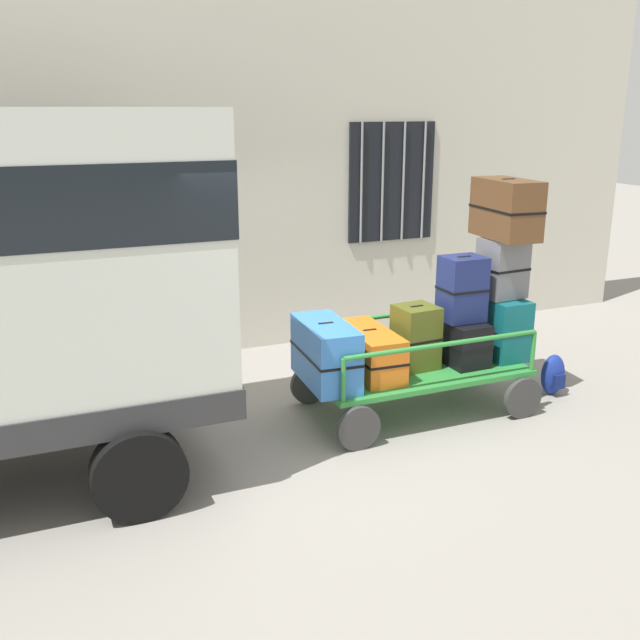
{
  "coord_description": "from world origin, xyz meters",
  "views": [
    {
      "loc": [
        -2.28,
        -5.86,
        2.93
      ],
      "look_at": [
        0.16,
        -0.04,
        1.06
      ],
      "focal_mm": 40.51,
      "sensor_mm": 36.0,
      "label": 1
    }
  ],
  "objects_px": {
    "suitcase_right_top": "(506,209)",
    "backpack": "(553,375)",
    "suitcase_left_bottom": "(326,353)",
    "suitcase_midleft_bottom": "(369,351)",
    "suitcase_center_bottom": "(416,337)",
    "suitcase_right_bottom": "(499,326)",
    "luggage_cart": "(414,375)",
    "suitcase_midright_middle": "(462,289)",
    "suitcase_right_middle": "(502,268)",
    "suitcase_midright_bottom": "(457,340)"
  },
  "relations": [
    {
      "from": "suitcase_left_bottom",
      "to": "suitcase_right_top",
      "type": "height_order",
      "value": "suitcase_right_top"
    },
    {
      "from": "suitcase_right_bottom",
      "to": "suitcase_midleft_bottom",
      "type": "bearing_deg",
      "value": 178.33
    },
    {
      "from": "suitcase_center_bottom",
      "to": "suitcase_right_middle",
      "type": "bearing_deg",
      "value": 0.09
    },
    {
      "from": "suitcase_midleft_bottom",
      "to": "backpack",
      "type": "relative_size",
      "value": 2.18
    },
    {
      "from": "suitcase_left_bottom",
      "to": "suitcase_midright_middle",
      "type": "distance_m",
      "value": 1.53
    },
    {
      "from": "suitcase_midleft_bottom",
      "to": "suitcase_right_bottom",
      "type": "distance_m",
      "value": 1.46
    },
    {
      "from": "suitcase_left_bottom",
      "to": "suitcase_center_bottom",
      "type": "bearing_deg",
      "value": 1.94
    },
    {
      "from": "luggage_cart",
      "to": "suitcase_center_bottom",
      "type": "bearing_deg",
      "value": 90.0
    },
    {
      "from": "suitcase_midright_middle",
      "to": "backpack",
      "type": "distance_m",
      "value": 1.48
    },
    {
      "from": "suitcase_right_bottom",
      "to": "suitcase_midright_middle",
      "type": "bearing_deg",
      "value": -177.69
    },
    {
      "from": "suitcase_center_bottom",
      "to": "suitcase_right_bottom",
      "type": "distance_m",
      "value": 0.97
    },
    {
      "from": "luggage_cart",
      "to": "suitcase_center_bottom",
      "type": "xyz_separation_m",
      "value": [
        -0.0,
        0.0,
        0.4
      ]
    },
    {
      "from": "luggage_cart",
      "to": "suitcase_midleft_bottom",
      "type": "height_order",
      "value": "suitcase_midleft_bottom"
    },
    {
      "from": "luggage_cart",
      "to": "suitcase_right_middle",
      "type": "distance_m",
      "value": 1.4
    },
    {
      "from": "luggage_cart",
      "to": "suitcase_right_top",
      "type": "height_order",
      "value": "suitcase_right_top"
    },
    {
      "from": "suitcase_right_top",
      "to": "backpack",
      "type": "height_order",
      "value": "suitcase_right_top"
    },
    {
      "from": "suitcase_midleft_bottom",
      "to": "backpack",
      "type": "bearing_deg",
      "value": -6.67
    },
    {
      "from": "luggage_cart",
      "to": "suitcase_center_bottom",
      "type": "height_order",
      "value": "suitcase_center_bottom"
    },
    {
      "from": "suitcase_right_middle",
      "to": "suitcase_left_bottom",
      "type": "bearing_deg",
      "value": -178.98
    },
    {
      "from": "suitcase_center_bottom",
      "to": "suitcase_midright_middle",
      "type": "relative_size",
      "value": 0.97
    },
    {
      "from": "suitcase_right_bottom",
      "to": "suitcase_right_middle",
      "type": "distance_m",
      "value": 0.61
    },
    {
      "from": "suitcase_right_middle",
      "to": "backpack",
      "type": "distance_m",
      "value": 1.32
    },
    {
      "from": "suitcase_right_top",
      "to": "suitcase_right_bottom",
      "type": "bearing_deg",
      "value": -90.0
    },
    {
      "from": "backpack",
      "to": "suitcase_center_bottom",
      "type": "bearing_deg",
      "value": 172.44
    },
    {
      "from": "suitcase_left_bottom",
      "to": "suitcase_midleft_bottom",
      "type": "relative_size",
      "value": 0.97
    },
    {
      "from": "suitcase_left_bottom",
      "to": "suitcase_right_bottom",
      "type": "xyz_separation_m",
      "value": [
        1.94,
        0.02,
        0.02
      ]
    },
    {
      "from": "suitcase_center_bottom",
      "to": "suitcase_right_bottom",
      "type": "relative_size",
      "value": 0.95
    },
    {
      "from": "suitcase_midleft_bottom",
      "to": "suitcase_midright_middle",
      "type": "relative_size",
      "value": 1.49
    },
    {
      "from": "suitcase_midright_middle",
      "to": "suitcase_right_bottom",
      "type": "relative_size",
      "value": 0.98
    },
    {
      "from": "suitcase_right_bottom",
      "to": "suitcase_right_top",
      "type": "bearing_deg",
      "value": 90.0
    },
    {
      "from": "suitcase_left_bottom",
      "to": "suitcase_center_bottom",
      "type": "height_order",
      "value": "suitcase_center_bottom"
    },
    {
      "from": "suitcase_midright_bottom",
      "to": "suitcase_center_bottom",
      "type": "bearing_deg",
      "value": -178.36
    },
    {
      "from": "luggage_cart",
      "to": "backpack",
      "type": "relative_size",
      "value": 4.97
    },
    {
      "from": "suitcase_right_bottom",
      "to": "backpack",
      "type": "relative_size",
      "value": 1.5
    },
    {
      "from": "luggage_cart",
      "to": "suitcase_right_top",
      "type": "relative_size",
      "value": 2.7
    },
    {
      "from": "luggage_cart",
      "to": "suitcase_midleft_bottom",
      "type": "distance_m",
      "value": 0.57
    },
    {
      "from": "suitcase_midleft_bottom",
      "to": "suitcase_right_middle",
      "type": "bearing_deg",
      "value": -1.19
    },
    {
      "from": "suitcase_midleft_bottom",
      "to": "backpack",
      "type": "height_order",
      "value": "suitcase_midleft_bottom"
    },
    {
      "from": "suitcase_right_bottom",
      "to": "backpack",
      "type": "xyz_separation_m",
      "value": [
        0.59,
        -0.2,
        -0.55
      ]
    },
    {
      "from": "suitcase_right_bottom",
      "to": "suitcase_center_bottom",
      "type": "bearing_deg",
      "value": 179.38
    },
    {
      "from": "suitcase_midright_bottom",
      "to": "suitcase_midright_middle",
      "type": "xyz_separation_m",
      "value": [
        0.0,
        -0.04,
        0.54
      ]
    },
    {
      "from": "suitcase_midright_bottom",
      "to": "suitcase_right_bottom",
      "type": "height_order",
      "value": "suitcase_right_bottom"
    },
    {
      "from": "luggage_cart",
      "to": "suitcase_right_middle",
      "type": "xyz_separation_m",
      "value": [
        0.97,
        0.0,
        1.0
      ]
    },
    {
      "from": "suitcase_center_bottom",
      "to": "suitcase_left_bottom",
      "type": "bearing_deg",
      "value": -178.06
    },
    {
      "from": "suitcase_midright_bottom",
      "to": "luggage_cart",
      "type": "bearing_deg",
      "value": -178.11
    },
    {
      "from": "suitcase_midleft_bottom",
      "to": "luggage_cart",
      "type": "bearing_deg",
      "value": -4.01
    },
    {
      "from": "suitcase_midright_bottom",
      "to": "suitcase_right_top",
      "type": "height_order",
      "value": "suitcase_right_top"
    },
    {
      "from": "suitcase_right_bottom",
      "to": "backpack",
      "type": "distance_m",
      "value": 0.83
    },
    {
      "from": "suitcase_left_bottom",
      "to": "suitcase_center_bottom",
      "type": "relative_size",
      "value": 1.48
    },
    {
      "from": "suitcase_left_bottom",
      "to": "suitcase_center_bottom",
      "type": "xyz_separation_m",
      "value": [
        0.97,
        0.03,
        0.02
      ]
    }
  ]
}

